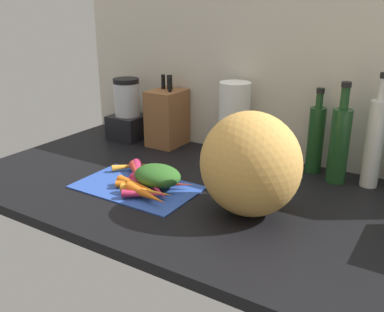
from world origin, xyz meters
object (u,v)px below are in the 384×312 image
at_px(bottle_2, 374,142).
at_px(bottle_1, 339,143).
at_px(carrot_0, 137,185).
at_px(cutting_board, 137,187).
at_px(carrot_5, 130,166).
at_px(paper_towel_roll, 234,121).
at_px(winter_squash, 250,164).
at_px(carrot_1, 156,189).
at_px(carrot_10, 147,191).
at_px(carrot_3, 147,195).
at_px(carrot_6, 144,184).
at_px(carrot_7, 137,170).
at_px(blender_appliance, 128,113).
at_px(carrot_2, 144,194).
at_px(bottle_0, 316,138).
at_px(carrot_4, 137,174).
at_px(carrot_11, 168,184).
at_px(knife_block, 167,117).
at_px(carrot_9, 152,184).
at_px(carrot_8, 146,183).

bearing_deg(bottle_2, bottle_1, -167.34).
distance_m(carrot_0, bottle_1, 0.63).
distance_m(cutting_board, carrot_5, 0.14).
height_order(bottle_1, bottle_2, bottle_2).
bearing_deg(paper_towel_roll, carrot_0, -103.87).
distance_m(winter_squash, bottle_2, 0.43).
relative_size(carrot_1, carrot_10, 0.95).
relative_size(carrot_3, carrot_6, 0.90).
relative_size(carrot_1, carrot_7, 1.26).
relative_size(cutting_board, winter_squash, 1.33).
height_order(paper_towel_roll, bottle_2, bottle_2).
distance_m(carrot_3, bottle_2, 0.69).
distance_m(carrot_5, blender_appliance, 0.38).
relative_size(cutting_board, carrot_2, 2.88).
distance_m(carrot_7, bottle_0, 0.59).
xyz_separation_m(winter_squash, bottle_2, (0.24, 0.36, 0.00)).
xyz_separation_m(carrot_4, carrot_6, (0.06, -0.04, -0.01)).
distance_m(carrot_1, carrot_3, 0.05).
distance_m(bottle_0, bottle_2, 0.19).
relative_size(carrot_4, carrot_6, 0.95).
height_order(carrot_11, winter_squash, winter_squash).
xyz_separation_m(knife_block, paper_towel_roll, (0.29, 0.00, 0.03)).
bearing_deg(carrot_2, paper_towel_roll, 83.58).
relative_size(carrot_2, blender_appliance, 0.52).
xyz_separation_m(carrot_1, bottle_2, (0.51, 0.40, 0.12)).
bearing_deg(carrot_6, carrot_9, 19.67).
bearing_deg(carrot_11, paper_towel_roll, 84.23).
height_order(carrot_4, carrot_7, carrot_7).
distance_m(carrot_6, knife_block, 0.44).
relative_size(carrot_4, carrot_7, 1.35).
xyz_separation_m(carrot_10, bottle_2, (0.53, 0.43, 0.12)).
height_order(cutting_board, blender_appliance, blender_appliance).
xyz_separation_m(cutting_board, carrot_0, (0.02, -0.02, 0.02)).
bearing_deg(bottle_0, bottle_2, -7.80).
bearing_deg(carrot_7, carrot_2, -44.57).
distance_m(carrot_5, carrot_6, 0.16).
xyz_separation_m(carrot_6, carrot_10, (0.04, -0.04, 0.00)).
xyz_separation_m(paper_towel_roll, bottle_2, (0.47, -0.00, 0.00)).
distance_m(carrot_8, carrot_9, 0.02).
relative_size(carrot_1, carrot_8, 1.29).
bearing_deg(carrot_7, carrot_1, -29.76).
height_order(carrot_4, bottle_0, bottle_0).
xyz_separation_m(carrot_8, paper_towel_roll, (0.09, 0.40, 0.11)).
height_order(carrot_3, carrot_10, carrot_3).
bearing_deg(paper_towel_roll, carrot_1, -96.15).
xyz_separation_m(carrot_4, carrot_9, (0.08, -0.03, -0.00)).
height_order(carrot_1, carrot_9, same).
bearing_deg(carrot_0, carrot_8, 67.29).
bearing_deg(carrot_3, carrot_6, 131.55).
distance_m(cutting_board, bottle_1, 0.64).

